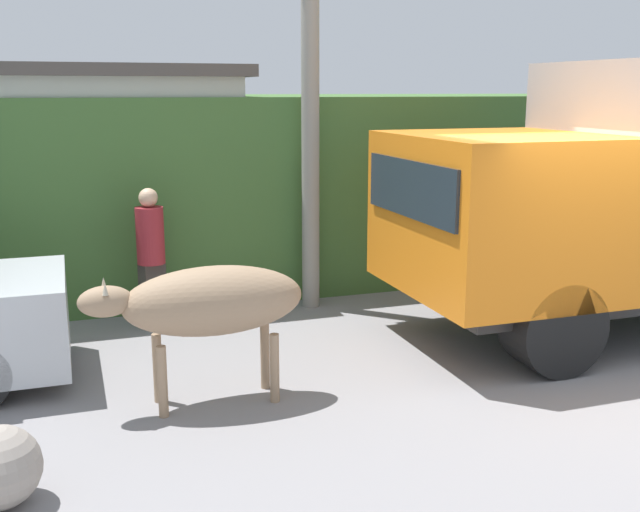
% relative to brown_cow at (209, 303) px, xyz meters
% --- Properties ---
extents(ground_plane, '(60.00, 60.00, 0.00)m').
position_rel_brown_cow_xyz_m(ground_plane, '(3.95, -0.43, -0.99)').
color(ground_plane, gray).
extents(hillside_embankment, '(32.00, 6.30, 2.84)m').
position_rel_brown_cow_xyz_m(hillside_embankment, '(3.95, 6.29, 0.42)').
color(hillside_embankment, '#426B33').
rests_on(hillside_embankment, ground_plane).
extents(building_backdrop, '(6.57, 2.70, 3.26)m').
position_rel_brown_cow_xyz_m(building_backdrop, '(-1.99, 4.40, 0.65)').
color(building_backdrop, '#B2BCAD').
rests_on(building_backdrop, ground_plane).
extents(brown_cow, '(2.07, 0.66, 1.34)m').
position_rel_brown_cow_xyz_m(brown_cow, '(0.00, 0.00, 0.00)').
color(brown_cow, '#9E7F60').
rests_on(brown_cow, ground_plane).
extents(pedestrian_on_hill, '(0.46, 0.46, 1.76)m').
position_rel_brown_cow_xyz_m(pedestrian_on_hill, '(-0.24, 2.60, -0.02)').
color(pedestrian_on_hill, '#38332D').
rests_on(pedestrian_on_hill, ground_plane).
extents(utility_pole, '(0.90, 0.24, 5.19)m').
position_rel_brown_cow_xyz_m(utility_pole, '(1.92, 2.81, 1.71)').
color(utility_pole, gray).
rests_on(utility_pole, ground_plane).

